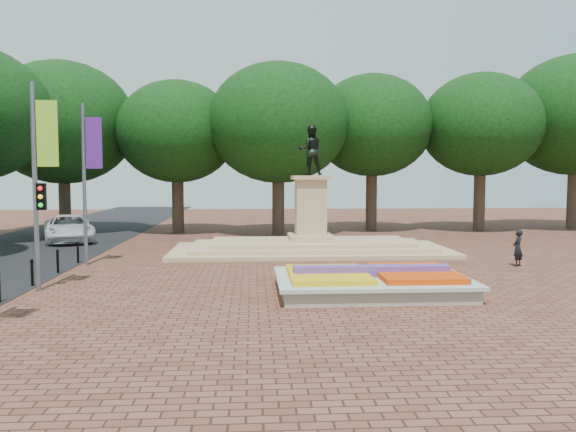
% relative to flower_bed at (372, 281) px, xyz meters
% --- Properties ---
extents(ground, '(90.00, 90.00, 0.00)m').
position_rel_flower_bed_xyz_m(ground, '(-1.03, 2.00, -0.38)').
color(ground, brown).
rests_on(ground, ground).
extents(flower_bed, '(6.30, 4.30, 0.91)m').
position_rel_flower_bed_xyz_m(flower_bed, '(0.00, 0.00, 0.00)').
color(flower_bed, gray).
rests_on(flower_bed, ground).
extents(monument, '(14.00, 6.00, 6.40)m').
position_rel_flower_bed_xyz_m(monument, '(-1.03, 10.00, 0.50)').
color(monument, tan).
rests_on(monument, ground).
extents(tree_row_back, '(44.80, 8.80, 10.43)m').
position_rel_flower_bed_xyz_m(tree_row_back, '(1.31, 20.00, 6.29)').
color(tree_row_back, '#35241C').
rests_on(tree_row_back, ground).
extents(banner_poles, '(0.88, 11.17, 7.00)m').
position_rel_flower_bed_xyz_m(banner_poles, '(-11.10, 0.69, 3.50)').
color(banner_poles, slate).
rests_on(banner_poles, ground).
extents(bollard_row, '(0.12, 13.12, 0.98)m').
position_rel_flower_bed_xyz_m(bollard_row, '(-11.73, 0.50, 0.15)').
color(bollard_row, black).
rests_on(bollard_row, ground).
extents(van, '(4.46, 6.25, 1.58)m').
position_rel_flower_bed_xyz_m(van, '(-14.78, 15.30, 0.41)').
color(van, silver).
rests_on(van, ground).
extents(pedestrian, '(0.68, 0.66, 1.58)m').
position_rel_flower_bed_xyz_m(pedestrian, '(7.42, 5.01, 0.41)').
color(pedestrian, black).
rests_on(pedestrian, ground).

